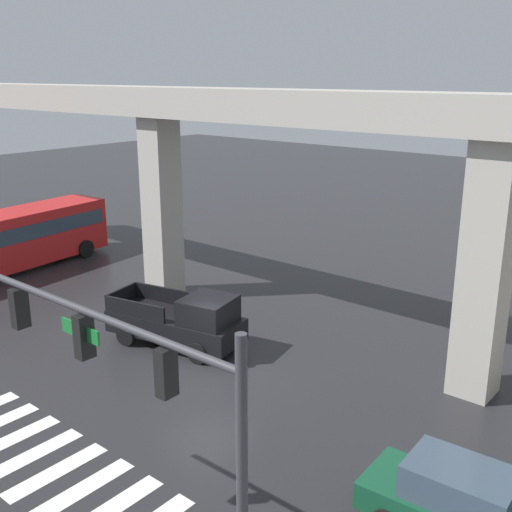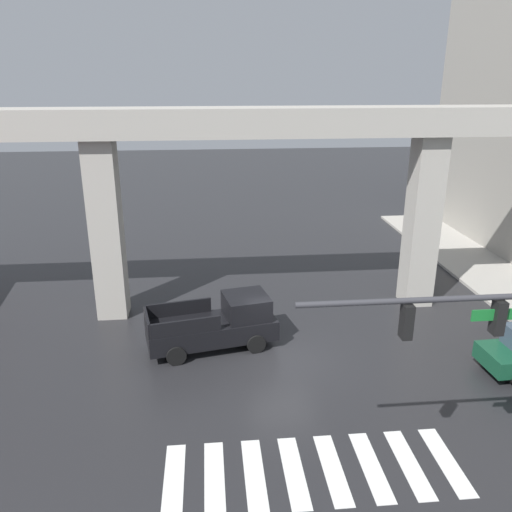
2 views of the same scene
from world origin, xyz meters
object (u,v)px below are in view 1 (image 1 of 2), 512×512
Objects in this scene: sedan_dark_green at (461,504)px; traffic_signal_mast at (126,381)px; pickup_truck at (182,321)px; city_bus at (9,238)px.

sedan_dark_green is 7.75m from traffic_signal_mast.
pickup_truck is 0.49× the size of city_bus.
city_bus is 22.85m from traffic_signal_mast.
sedan_dark_green is 0.50× the size of traffic_signal_mast.
sedan_dark_green is at bearing -8.53° from city_bus.
city_bus reaches higher than pickup_truck.
city_bus is (-13.24, 0.73, 0.73)m from pickup_truck.
traffic_signal_mast is (20.76, -9.11, 2.84)m from city_bus.
city_bus is 25.24m from sedan_dark_green.
traffic_signal_mast reaches higher than city_bus.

